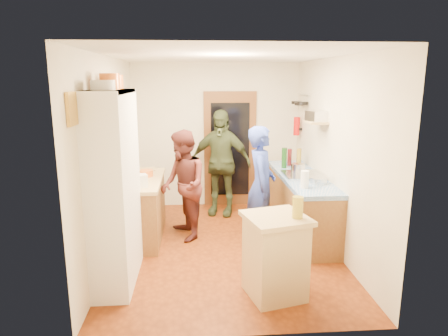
{
  "coord_description": "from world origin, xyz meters",
  "views": [
    {
      "loc": [
        -0.39,
        -5.22,
        2.31
      ],
      "look_at": [
        0.01,
        0.15,
        1.11
      ],
      "focal_mm": 32.0,
      "sensor_mm": 36.0,
      "label": 1
    }
  ],
  "objects": [
    {
      "name": "chopping_board",
      "position": [
        -1.18,
        1.02,
        0.91
      ],
      "size": [
        0.33,
        0.26,
        0.02
      ],
      "primitive_type": "cube",
      "rotation": [
        0.0,
        0.0,
        0.15
      ],
      "color": "tan",
      "rests_on": "left_counter_top"
    },
    {
      "name": "plate_stack",
      "position": [
        -1.3,
        -1.07,
        2.25
      ],
      "size": [
        0.24,
        0.24,
        0.1
      ],
      "primitive_type": "cylinder",
      "color": "white",
      "rests_on": "hutch_top_shelf"
    },
    {
      "name": "pan_hang_c",
      "position": [
        1.4,
        1.75,
        1.91
      ],
      "size": [
        0.17,
        0.17,
        0.05
      ],
      "primitive_type": "cylinder",
      "color": "black",
      "rests_on": "pan_rail"
    },
    {
      "name": "pan_rail",
      "position": [
        1.46,
        1.52,
        2.05
      ],
      "size": [
        0.02,
        0.65,
        0.02
      ],
      "primitive_type": "cylinder",
      "rotation": [
        1.57,
        0.0,
        0.0
      ],
      "color": "silver",
      "rests_on": "wall_right"
    },
    {
      "name": "paper_towel",
      "position": [
        1.05,
        -0.21,
        1.02
      ],
      "size": [
        0.13,
        0.13,
        0.23
      ],
      "primitive_type": "cylinder",
      "rotation": [
        0.0,
        0.0,
        0.26
      ],
      "color": "white",
      "rests_on": "right_counter_top"
    },
    {
      "name": "radio",
      "position": [
        1.37,
        0.45,
        1.79
      ],
      "size": [
        0.28,
        0.34,
        0.15
      ],
      "primitive_type": "cube",
      "rotation": [
        0.0,
        0.0,
        0.21
      ],
      "color": "silver",
      "rests_on": "wall_shelf"
    },
    {
      "name": "orange_pot_a",
      "position": [
        -1.3,
        -0.73,
        2.29
      ],
      "size": [
        0.21,
        0.21,
        0.17
      ],
      "primitive_type": "cylinder",
      "color": "orange",
      "rests_on": "hutch_top_shelf"
    },
    {
      "name": "door_frame",
      "position": [
        0.25,
        1.97,
        1.05
      ],
      "size": [
        0.95,
        0.06,
        2.1
      ],
      "primitive_type": "cube",
      "color": "brown",
      "rests_on": "ground"
    },
    {
      "name": "wall_shelf",
      "position": [
        1.37,
        0.45,
        1.7
      ],
      "size": [
        0.26,
        0.42,
        0.03
      ],
      "primitive_type": "cube",
      "color": "tan",
      "rests_on": "wall_right"
    },
    {
      "name": "left_counter_base",
      "position": [
        -1.2,
        0.45,
        0.42
      ],
      "size": [
        0.6,
        1.4,
        0.85
      ],
      "primitive_type": "cube",
      "color": "brown",
      "rests_on": "ground"
    },
    {
      "name": "orange_bowl",
      "position": [
        -1.12,
        0.6,
        0.95
      ],
      "size": [
        0.22,
        0.22,
        0.09
      ],
      "primitive_type": "cylinder",
      "rotation": [
        0.0,
        0.0,
        -0.1
      ],
      "color": "orange",
      "rests_on": "left_counter_top"
    },
    {
      "name": "oil_jar",
      "position": [
        0.65,
        -1.38,
        1.02
      ],
      "size": [
        0.14,
        0.14,
        0.23
      ],
      "primitive_type": "cylinder",
      "rotation": [
        0.0,
        0.0,
        0.25
      ],
      "color": "#AD9E2D",
      "rests_on": "island_top"
    },
    {
      "name": "person_hob",
      "position": [
        0.57,
        0.17,
        0.84
      ],
      "size": [
        0.5,
        0.67,
        1.68
      ],
      "primitive_type": "imported",
      "rotation": [
        0.0,
        0.0,
        1.4
      ],
      "color": "#283B9D",
      "rests_on": "ground"
    },
    {
      "name": "person_left",
      "position": [
        -0.55,
        0.44,
        0.8
      ],
      "size": [
        0.8,
        0.92,
        1.61
      ],
      "primitive_type": "imported",
      "rotation": [
        0.0,
        0.0,
        -1.29
      ],
      "color": "#4C201C",
      "rests_on": "ground"
    },
    {
      "name": "right_counter_base",
      "position": [
        1.2,
        0.5,
        0.42
      ],
      "size": [
        0.6,
        2.2,
        0.84
      ],
      "primitive_type": "cube",
      "color": "brown",
      "rests_on": "ground"
    },
    {
      "name": "cutting_board",
      "position": [
        0.39,
        -1.27,
        0.9
      ],
      "size": [
        0.41,
        0.36,
        0.02
      ],
      "primitive_type": "cube",
      "rotation": [
        0.0,
        0.0,
        0.25
      ],
      "color": "white",
      "rests_on": "island_top"
    },
    {
      "name": "pot_on_hob",
      "position": [
        1.15,
        0.53,
        1.01
      ],
      "size": [
        0.21,
        0.21,
        0.13
      ],
      "primitive_type": "cylinder",
      "color": "silver",
      "rests_on": "hob"
    },
    {
      "name": "pan_hang_b",
      "position": [
        1.4,
        1.55,
        1.9
      ],
      "size": [
        0.16,
        0.16,
        0.05
      ],
      "primitive_type": "cylinder",
      "color": "black",
      "rests_on": "pan_rail"
    },
    {
      "name": "picture_frame",
      "position": [
        -1.48,
        -1.55,
        2.05
      ],
      "size": [
        0.03,
        0.25,
        0.3
      ],
      "primitive_type": "cube",
      "color": "gold",
      "rests_on": "wall_left"
    },
    {
      "name": "hutch_body",
      "position": [
        -1.3,
        -0.8,
        1.1
      ],
      "size": [
        0.4,
        1.2,
        2.2
      ],
      "primitive_type": "cube",
      "color": "white",
      "rests_on": "ground"
    },
    {
      "name": "bottle_b",
      "position": [
        1.18,
        1.2,
        1.04
      ],
      "size": [
        0.08,
        0.08,
        0.28
      ],
      "primitive_type": "cylinder",
      "rotation": [
        0.0,
        0.0,
        -0.13
      ],
      "color": "#591419",
      "rests_on": "right_counter_top"
    },
    {
      "name": "bottle_a",
      "position": [
        1.05,
        1.02,
        1.06
      ],
      "size": [
        0.1,
        0.1,
        0.33
      ],
      "primitive_type": "cylinder",
      "rotation": [
        0.0,
        0.0,
        0.27
      ],
      "color": "#143F14",
      "rests_on": "right_counter_top"
    },
    {
      "name": "ext_bracket",
      "position": [
        1.47,
        1.7,
        1.45
      ],
      "size": [
        0.06,
        0.1,
        0.04
      ],
      "primitive_type": "cube",
      "color": "black",
      "rests_on": "wall_right"
    },
    {
      "name": "fire_extinguisher",
      "position": [
        1.41,
        1.7,
        1.5
      ],
      "size": [
        0.11,
        0.11,
        0.32
      ],
      "primitive_type": "cylinder",
      "color": "red",
      "rests_on": "wall_right"
    },
    {
      "name": "left_counter_top",
      "position": [
        -1.2,
        0.45,
        0.88
      ],
      "size": [
        0.64,
        1.44,
        0.05
      ],
      "primitive_type": "cube",
      "color": "tan",
      "rests_on": "left_counter_base"
    },
    {
      "name": "floor",
      "position": [
        0.0,
        0.0,
        -0.01
      ],
      "size": [
        3.0,
        4.0,
        0.02
      ],
      "primitive_type": "cube",
      "color": "#76320E",
      "rests_on": "ground"
    },
    {
      "name": "right_counter_top",
      "position": [
        1.2,
        0.5,
        0.87
      ],
      "size": [
        0.62,
        2.22,
        0.06
      ],
      "primitive_type": "cube",
      "color": "#064EB3",
      "rests_on": "right_counter_base"
    },
    {
      "name": "pan_hang_a",
      "position": [
        1.4,
        1.35,
        1.92
      ],
      "size": [
        0.18,
        0.18,
        0.05
      ],
      "primitive_type": "cylinder",
      "color": "black",
      "rests_on": "pan_rail"
    },
    {
      "name": "toaster",
      "position": [
        -1.15,
        -0.01,
        0.99
      ],
      "size": [
        0.27,
        0.22,
        0.17
      ],
      "primitive_type": "cube",
      "rotation": [
        0.0,
        0.0,
        0.33
      ],
      "color": "white",
      "rests_on": "left_counter_top"
    },
    {
      "name": "kettle",
      "position": [
        -1.25,
        0.25,
        0.99
      ],
      "size": [
        0.18,
        0.18,
        0.18
      ],
      "primitive_type": "cylinder",
      "rotation": [
        0.0,
        0.0,
        0.12
      ],
      "color": "white",
      "rests_on": "left_counter_top"
    },
    {
      "name": "wall_front",
      "position": [
        0.0,
        -2.01,
        1.3
      ],
      "size": [
        3.0,
        0.02,
        2.6
      ],
      "primitive_type": "cube",
      "color": "beige",
      "rests_on": "ground"
    },
    {
      "name": "bottle_c",
      "position": [
        1.31,
        1.1,
        1.05
      ],
      "size": [
        0.08,
        0.08,
        0.3
      ],
      "primitive_type": "cylinder",
      "rotation": [
        0.0,
        0.0,
        -0.09
      ],
      "color": "olive",
      "rests_on": "right_counter_top"
    },
    {
      "name": "island_base",
      "position": [
        0.45,
        -1.31,
        0.43
      ],
      "size": [
        0.67,
        0.67,
        0.86
      ],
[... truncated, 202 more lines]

